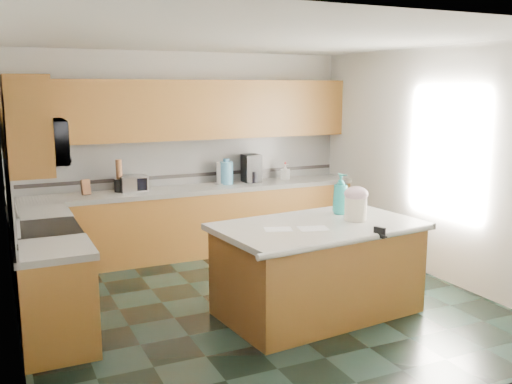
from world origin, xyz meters
TOP-DOWN VIEW (x-y plane):
  - floor at (0.00, 0.00)m, footprint 4.60×4.60m
  - ceiling at (0.00, 0.00)m, footprint 4.60×4.60m
  - wall_back at (0.00, 2.32)m, footprint 4.60×0.04m
  - wall_front at (0.00, -2.32)m, footprint 4.60×0.04m
  - wall_left at (-2.32, 0.00)m, footprint 0.04×4.60m
  - wall_right at (2.32, 0.00)m, footprint 0.04×4.60m
  - back_base_cab at (0.00, 2.00)m, footprint 4.60×0.60m
  - back_countertop at (0.00, 2.00)m, footprint 4.60×0.64m
  - back_upper_cab at (0.00, 2.13)m, footprint 4.60×0.33m
  - back_backsplash at (0.00, 2.29)m, footprint 4.60×0.02m
  - back_accent_band at (0.00, 2.28)m, footprint 4.60×0.01m
  - left_base_cab_rear at (-2.00, 1.29)m, footprint 0.60×0.82m
  - left_counter_rear at (-2.00, 1.29)m, footprint 0.64×0.82m
  - left_base_cab_front at (-2.00, -0.24)m, footprint 0.60×0.72m
  - left_counter_front at (-2.00, -0.24)m, footprint 0.64×0.72m
  - left_backsplash at (-2.29, 0.55)m, footprint 0.02×2.30m
  - left_accent_band at (-2.28, 0.55)m, footprint 0.01×2.30m
  - left_upper_cab_rear at (-2.13, 1.42)m, footprint 0.33×1.09m
  - left_upper_cab_front at (-2.13, -0.24)m, footprint 0.33×0.72m
  - range_body at (-2.00, 0.50)m, footprint 0.60×0.76m
  - range_oven_door at (-1.71, 0.50)m, footprint 0.02×0.68m
  - range_cooktop at (-2.00, 0.50)m, footprint 0.62×0.78m
  - range_handle at (-1.68, 0.50)m, footprint 0.02×0.66m
  - range_backguard at (-2.26, 0.50)m, footprint 0.06×0.76m
  - microwave at (-2.00, 0.50)m, footprint 0.50×0.73m
  - island_base at (0.45, -0.47)m, footprint 1.98×1.26m
  - island_top at (0.45, -0.47)m, footprint 2.09×1.37m
  - island_bullnose at (0.45, -1.06)m, footprint 1.98×0.26m
  - treat_jar at (0.85, -0.50)m, footprint 0.28×0.28m
  - treat_jar_lid at (0.85, -0.50)m, footprint 0.24×0.24m
  - treat_jar_knob at (0.85, -0.50)m, footprint 0.08×0.03m
  - treat_jar_knob_end_l at (0.81, -0.50)m, footprint 0.04×0.04m
  - treat_jar_knob_end_r at (0.89, -0.50)m, footprint 0.04×0.04m
  - soap_bottle_island at (0.88, -0.19)m, footprint 0.20×0.20m
  - paper_sheet_a at (0.29, -0.62)m, footprint 0.32×0.27m
  - paper_sheet_b at (-0.02, -0.51)m, footprint 0.30×0.26m
  - clamp_body at (0.75, -1.04)m, footprint 0.07×0.12m
  - clamp_handle at (0.75, -1.10)m, footprint 0.02×0.08m
  - knife_block at (-1.39, 2.05)m, footprint 0.12×0.15m
  - utensil_crock at (-0.96, 2.08)m, footprint 0.13×0.13m
  - utensil_bundle at (-0.96, 2.08)m, footprint 0.08×0.08m
  - toaster_oven at (-0.79, 2.05)m, footprint 0.35×0.25m
  - toaster_oven_door at (-0.79, 1.94)m, footprint 0.30×0.01m
  - paper_towel at (0.44, 2.10)m, footprint 0.13×0.13m
  - paper_towel_base at (0.44, 2.10)m, footprint 0.20×0.20m
  - water_jug at (0.50, 2.06)m, footprint 0.19×0.19m
  - water_jug_neck at (0.50, 2.06)m, footprint 0.09×0.09m
  - coffee_maker at (0.88, 2.08)m, footprint 0.24×0.26m
  - coffee_carafe at (0.88, 2.02)m, footprint 0.16×0.16m
  - soap_bottle_back at (1.41, 2.05)m, footprint 0.14×0.14m
  - soap_back_cap at (1.41, 2.05)m, footprint 0.02×0.02m
  - window_light_proxy at (2.29, -0.20)m, footprint 0.02×1.40m

SIDE VIEW (x-z plane):
  - floor at x=0.00m, z-range 0.00..0.00m
  - range_oven_door at x=-1.71m, z-range 0.12..0.68m
  - back_base_cab at x=0.00m, z-range 0.00..0.86m
  - left_base_cab_rear at x=-2.00m, z-range 0.00..0.86m
  - left_base_cab_front at x=-2.00m, z-range 0.00..0.86m
  - island_base at x=0.45m, z-range 0.00..0.86m
  - range_body at x=-2.00m, z-range 0.00..0.88m
  - range_handle at x=-1.68m, z-range 0.77..0.79m
  - back_countertop at x=0.00m, z-range 0.86..0.92m
  - left_counter_rear at x=-2.00m, z-range 0.86..0.92m
  - left_counter_front at x=-2.00m, z-range 0.86..0.92m
  - island_top at x=0.45m, z-range 0.86..0.92m
  - island_bullnose at x=0.45m, z-range 0.86..0.92m
  - range_cooktop at x=-2.00m, z-range 0.88..0.92m
  - clamp_handle at x=0.75m, z-range 0.90..0.92m
  - paper_sheet_a at x=0.29m, z-range 0.92..0.92m
  - paper_sheet_b at x=-0.02m, z-range 0.92..0.92m
  - paper_towel_base at x=0.44m, z-range 0.92..0.93m
  - clamp_body at x=0.75m, z-range 0.88..0.98m
  - coffee_carafe at x=0.88m, z-range 0.92..1.08m
  - utensil_crock at x=-0.96m, z-range 0.92..1.09m
  - knife_block at x=-1.39m, z-range 0.91..1.12m
  - toaster_oven at x=-0.79m, z-range 0.92..1.12m
  - toaster_oven_door at x=-0.79m, z-range 0.94..1.10m
  - range_backguard at x=-2.26m, z-range 0.93..1.11m
  - soap_bottle_back at x=1.41m, z-range 0.92..1.15m
  - treat_jar at x=0.85m, z-range 0.92..1.15m
  - back_accent_band at x=0.00m, z-range 1.02..1.06m
  - left_accent_band at x=-2.28m, z-range 1.02..1.06m
  - paper_towel at x=0.44m, z-range 0.92..1.22m
  - water_jug at x=0.50m, z-range 0.92..1.23m
  - coffee_maker at x=0.88m, z-range 0.92..1.31m
  - soap_bottle_island at x=0.88m, z-range 0.92..1.35m
  - soap_back_cap at x=1.41m, z-range 1.15..1.18m
  - treat_jar_lid at x=0.85m, z-range 1.11..1.26m
  - utensil_bundle at x=-0.96m, z-range 1.09..1.34m
  - back_backsplash at x=0.00m, z-range 0.92..1.55m
  - left_backsplash at x=-2.29m, z-range 0.92..1.55m
  - treat_jar_knob at x=0.85m, z-range 1.23..1.25m
  - treat_jar_knob_end_l at x=0.81m, z-range 1.22..1.26m
  - treat_jar_knob_end_r at x=0.89m, z-range 1.22..1.26m
  - water_jug_neck at x=0.50m, z-range 1.23..1.27m
  - wall_back at x=0.00m, z-range 0.00..2.70m
  - wall_front at x=0.00m, z-range 0.00..2.70m
  - wall_left at x=-2.32m, z-range 0.00..2.70m
  - wall_right at x=2.32m, z-range 0.00..2.70m
  - window_light_proxy at x=2.29m, z-range 0.95..2.05m
  - microwave at x=-2.00m, z-range 1.53..1.94m
  - back_upper_cab at x=0.00m, z-range 1.55..2.33m
  - left_upper_cab_rear at x=-2.13m, z-range 1.55..2.33m
  - left_upper_cab_front at x=-2.13m, z-range 1.55..2.33m
  - ceiling at x=0.00m, z-range 2.70..2.70m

